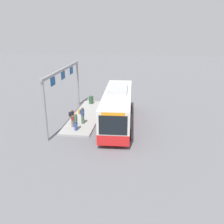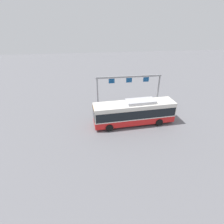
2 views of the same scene
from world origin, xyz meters
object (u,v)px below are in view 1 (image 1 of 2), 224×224
bus_main (118,106)px  person_waiting_near (72,118)px  trash_bin (91,100)px  person_waiting_mid (82,115)px  person_boarding (75,121)px

bus_main → person_waiting_near: bearing=-70.1°
trash_bin → person_waiting_near: bearing=-1.3°
bus_main → person_waiting_mid: bus_main is taller
person_boarding → person_waiting_mid: 1.67m
person_waiting_near → trash_bin: 7.26m
bus_main → person_waiting_near: 4.36m
trash_bin → person_waiting_mid: bearing=4.9°
person_waiting_mid → trash_bin: size_ratio=1.86×
person_waiting_near → person_waiting_mid: bearing=78.9°
bus_main → trash_bin: 6.85m
person_boarding → person_waiting_near: 0.93m
person_boarding → person_waiting_near: bearing=89.8°
person_waiting_near → trash_bin: size_ratio=1.86×
trash_bin → person_boarding: bearing=2.4°
person_boarding → trash_bin: (-8.04, -0.34, -0.44)m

